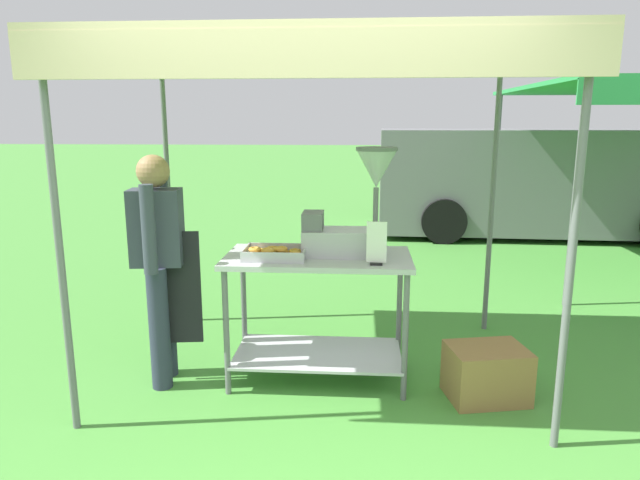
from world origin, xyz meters
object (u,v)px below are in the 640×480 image
at_px(stall_canopy, 319,59).
at_px(van_grey, 538,180).
at_px(menu_sign, 377,246).
at_px(donut_cart, 318,293).
at_px(vendor, 159,258).
at_px(supply_crate, 486,373).
at_px(donut_fryer, 353,213).
at_px(donut_tray, 275,254).

relative_size(stall_canopy, van_grey, 0.59).
xyz_separation_m(stall_canopy, menu_sign, (0.40, -0.33, -1.19)).
height_order(donut_cart, menu_sign, menu_sign).
distance_m(vendor, supply_crate, 2.35).
distance_m(stall_canopy, donut_fryer, 1.05).
xyz_separation_m(donut_fryer, van_grey, (2.94, 5.55, -0.33)).
height_order(donut_tray, supply_crate, donut_tray).
bearing_deg(supply_crate, stall_canopy, 164.03).
height_order(stall_canopy, donut_cart, stall_canopy).
height_order(donut_fryer, van_grey, van_grey).
bearing_deg(van_grey, stall_canopy, -120.14).
bearing_deg(donut_tray, menu_sign, -11.87).
distance_m(donut_cart, vendor, 1.12).
height_order(menu_sign, vendor, vendor).
relative_size(stall_canopy, menu_sign, 10.66).
xyz_separation_m(donut_cart, supply_crate, (1.15, -0.23, -0.46)).
height_order(donut_cart, donut_fryer, donut_fryer).
distance_m(vendor, van_grey, 7.12).
distance_m(donut_tray, van_grey, 6.65).
bearing_deg(donut_cart, vendor, -173.53).
relative_size(supply_crate, van_grey, 0.11).
bearing_deg(donut_fryer, van_grey, 62.07).
relative_size(donut_tray, vendor, 0.26).
distance_m(supply_crate, van_grey, 6.20).
xyz_separation_m(donut_tray, van_grey, (3.47, 5.67, -0.06)).
distance_m(donut_tray, menu_sign, 0.70).
height_order(supply_crate, van_grey, van_grey).
relative_size(vendor, supply_crate, 2.83).
height_order(donut_fryer, supply_crate, donut_fryer).
xyz_separation_m(vendor, supply_crate, (2.23, -0.11, -0.72)).
bearing_deg(donut_fryer, menu_sign, -59.43).
distance_m(donut_cart, menu_sign, 0.60).
bearing_deg(vendor, stall_canopy, 11.55).
bearing_deg(vendor, menu_sign, -4.09).
bearing_deg(menu_sign, vendor, 175.91).
height_order(donut_cart, vendor, vendor).
distance_m(stall_canopy, vendor, 1.72).
distance_m(donut_cart, van_grey, 6.43).
bearing_deg(stall_canopy, donut_tray, -147.33).
relative_size(vendor, van_grey, 0.31).
relative_size(menu_sign, van_grey, 0.06).
height_order(vendor, supply_crate, vendor).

